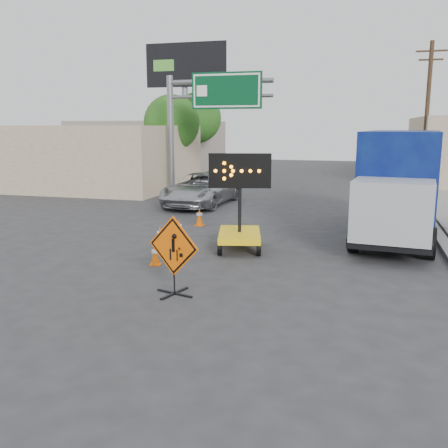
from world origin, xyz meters
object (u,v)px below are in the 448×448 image
at_px(pickup_truck, 201,189).
at_px(box_truck, 398,190).
at_px(construction_sign, 174,254).
at_px(arrow_board, 240,229).

height_order(pickup_truck, box_truck, box_truck).
distance_m(construction_sign, arrow_board, 4.74).
distance_m(pickup_truck, box_truck, 10.67).
xyz_separation_m(pickup_truck, box_truck, (9.17, -5.38, 0.92)).
distance_m(arrow_board, box_truck, 6.05).
xyz_separation_m(arrow_board, pickup_truck, (-4.16, 8.62, 0.11)).
bearing_deg(arrow_board, box_truck, 19.51).
xyz_separation_m(construction_sign, pickup_truck, (-3.71, 13.33, -0.20)).
relative_size(arrow_board, box_truck, 0.38).
xyz_separation_m(construction_sign, box_truck, (5.46, 7.95, 0.72)).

